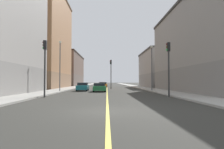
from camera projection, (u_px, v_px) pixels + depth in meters
The scene contains 17 objects.
ground_plane at pixel (107, 111), 10.80m from camera, with size 400.00×400.00×0.00m, color #30302B.
sidewalk_left at pixel (135, 86), 59.97m from camera, with size 3.25×168.00×0.15m, color #9E9B93.
sidewalk_right at pixel (79, 86), 59.56m from camera, with size 3.25×168.00×0.15m, color #9E9B93.
lane_center_stripe at pixel (107, 86), 59.76m from camera, with size 0.16×154.00×0.01m, color #E5D14C.
building_left_near at pixel (212, 48), 29.41m from camera, with size 11.14×25.16×12.68m.
building_left_mid at pixel (164, 69), 53.92m from camera, with size 11.14×17.86×9.54m.
building_right_midblock at pixel (40, 41), 45.72m from camera, with size 11.14×20.38×21.24m.
building_right_distant at pixel (64, 70), 72.19m from camera, with size 11.14×25.78×11.14m.
traffic_light_left_near at pixel (168, 61), 20.31m from camera, with size 0.40×0.32×5.49m.
traffic_light_right_near at pixel (45, 60), 20.00m from camera, with size 0.40×0.32×5.62m.
traffic_light_median_far at pixel (111, 70), 41.21m from camera, with size 0.40×0.32×5.92m.
street_lamp_left_near at pixel (152, 63), 32.47m from camera, with size 0.36×0.36×7.16m.
street_lamp_right_near at pixel (60, 61), 30.77m from camera, with size 0.36×0.36×7.58m.
car_teal at pixel (83, 87), 33.13m from camera, with size 1.83×4.45×1.36m.
car_orange at pixel (104, 85), 52.91m from camera, with size 1.91×4.40×1.31m.
car_green at pixel (99, 87), 30.68m from camera, with size 2.06×4.19×1.29m.
car_blue at pixel (102, 84), 62.04m from camera, with size 1.90×4.46×1.29m.
Camera 1 is at (-0.04, -10.86, 1.60)m, focal length 32.51 mm.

